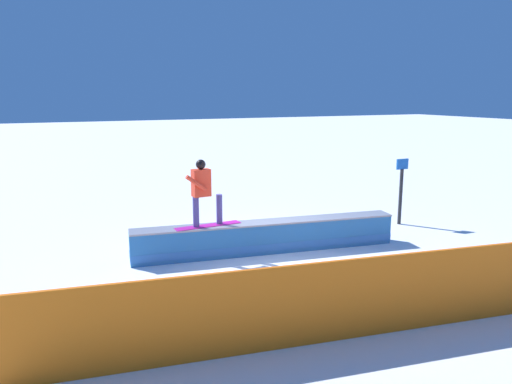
{
  "coord_description": "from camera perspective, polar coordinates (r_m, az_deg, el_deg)",
  "views": [
    {
      "loc": [
        5.05,
        10.28,
        3.76
      ],
      "look_at": [
        0.71,
        0.9,
        1.69
      ],
      "focal_mm": 34.77,
      "sensor_mm": 36.0,
      "label": 1
    }
  ],
  "objects": [
    {
      "name": "grind_box",
      "position": [
        11.95,
        1.28,
        -5.32
      ],
      "size": [
        6.44,
        1.49,
        0.76
      ],
      "color": "#256DBA",
      "rests_on": "ground_plane"
    },
    {
      "name": "safety_fence",
      "position": [
        8.27,
        15.42,
        -11.23
      ],
      "size": [
        11.67,
        1.78,
        1.29
      ],
      "primitive_type": "cube",
      "rotation": [
        0.0,
        0.0,
        -0.15
      ],
      "color": "orange",
      "rests_on": "ground_plane"
    },
    {
      "name": "trail_marker",
      "position": [
        14.9,
        16.33,
        0.28
      ],
      "size": [
        0.4,
        0.1,
        1.92
      ],
      "color": "#262628",
      "rests_on": "ground_plane"
    },
    {
      "name": "ground_plane",
      "position": [
        12.05,
        1.28,
        -6.88
      ],
      "size": [
        120.0,
        120.0,
        0.0
      ],
      "primitive_type": "plane",
      "color": "white"
    },
    {
      "name": "snowboarder",
      "position": [
        11.26,
        -6.12,
        0.2
      ],
      "size": [
        1.58,
        0.45,
        1.55
      ],
      "color": "#BD1C98",
      "rests_on": "grind_box"
    }
  ]
}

